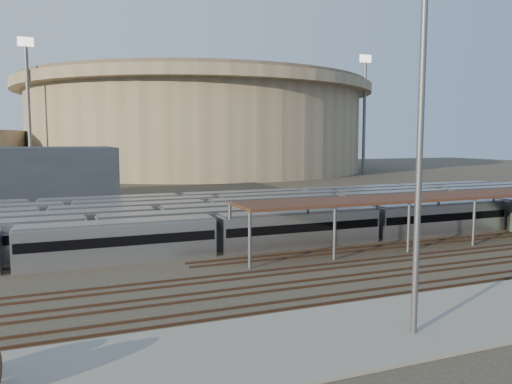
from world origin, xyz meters
The scene contains 10 objects.
ground centered at (0.00, 0.00, 0.00)m, with size 420.00×420.00×0.00m, color #383026.
apron centered at (-5.00, -15.00, 0.10)m, with size 50.00×9.00×0.20m, color gray.
subway_trains centered at (-3.85, 18.50, 1.80)m, with size 126.53×23.90×3.60m.
inspection_shed centered at (22.00, 4.00, 4.98)m, with size 60.30×6.00×5.30m.
empty_tracks centered at (0.00, -5.00, 0.09)m, with size 170.00×9.62×0.18m.
stadium centered at (25.00, 140.00, 16.47)m, with size 124.00×124.00×32.50m.
floodlight_0 centered at (-30.00, 110.00, 20.65)m, with size 4.00×1.00×38.40m.
floodlight_2 centered at (70.00, 100.00, 20.65)m, with size 4.00×1.00×38.40m.
floodlight_3 centered at (-10.00, 160.00, 20.65)m, with size 4.00×1.00×38.40m.
yard_light_pole centered at (-4.67, -16.47, 11.72)m, with size 0.81×0.36×22.87m.
Camera 1 is at (-23.50, -38.95, 11.33)m, focal length 35.00 mm.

